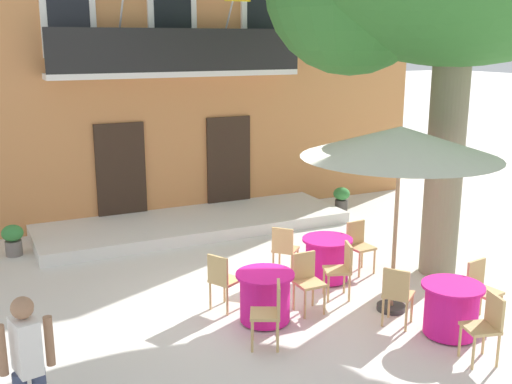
{
  "coord_description": "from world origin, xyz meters",
  "views": [
    {
      "loc": [
        -3.98,
        -8.34,
        4.04
      ],
      "look_at": [
        0.83,
        1.67,
        1.3
      ],
      "focal_mm": 43.09,
      "sensor_mm": 36.0,
      "label": 1
    }
  ],
  "objects_px": {
    "cafe_chair_front_1": "(359,243)",
    "cafe_chair_front_0": "(342,267)",
    "cafe_table_near_tree": "(451,309)",
    "cafe_table_middle": "(265,297)",
    "pedestrian_near_entrance": "(28,365)",
    "cafe_chair_near_tree_2": "(397,292)",
    "cafe_chair_middle_0": "(222,278)",
    "cafe_chair_near_tree_1": "(481,287)",
    "cafe_chair_front_2": "(284,247)",
    "cafe_chair_middle_2": "(307,278)",
    "ground_planter_right": "(341,198)",
    "cafe_umbrella": "(400,143)",
    "cafe_chair_middle_1": "(271,310)",
    "cafe_chair_near_tree_0": "(486,323)",
    "ground_planter_left": "(13,238)",
    "cafe_table_front": "(327,259)"
  },
  "relations": [
    {
      "from": "cafe_table_middle",
      "to": "ground_planter_right",
      "type": "xyz_separation_m",
      "value": [
        4.34,
        4.57,
        -0.05
      ]
    },
    {
      "from": "cafe_chair_near_tree_1",
      "to": "cafe_chair_middle_2",
      "type": "distance_m",
      "value": 2.55
    },
    {
      "from": "cafe_chair_near_tree_1",
      "to": "ground_planter_right",
      "type": "relative_size",
      "value": 1.5
    },
    {
      "from": "cafe_table_front",
      "to": "pedestrian_near_entrance",
      "type": "bearing_deg",
      "value": -153.23
    },
    {
      "from": "cafe_table_near_tree",
      "to": "cafe_chair_front_2",
      "type": "distance_m",
      "value": 3.17
    },
    {
      "from": "cafe_umbrella",
      "to": "cafe_chair_middle_1",
      "type": "bearing_deg",
      "value": -174.19
    },
    {
      "from": "cafe_chair_middle_1",
      "to": "cafe_chair_middle_2",
      "type": "bearing_deg",
      "value": 37.49
    },
    {
      "from": "cafe_table_front",
      "to": "cafe_umbrella",
      "type": "height_order",
      "value": "cafe_umbrella"
    },
    {
      "from": "cafe_chair_near_tree_2",
      "to": "pedestrian_near_entrance",
      "type": "relative_size",
      "value": 0.55
    },
    {
      "from": "cafe_table_near_tree",
      "to": "cafe_chair_near_tree_2",
      "type": "height_order",
      "value": "cafe_chair_near_tree_2"
    },
    {
      "from": "cafe_chair_near_tree_0",
      "to": "cafe_umbrella",
      "type": "relative_size",
      "value": 0.31
    },
    {
      "from": "cafe_chair_near_tree_1",
      "to": "ground_planter_left",
      "type": "relative_size",
      "value": 1.49
    },
    {
      "from": "cafe_chair_near_tree_1",
      "to": "cafe_chair_middle_0",
      "type": "xyz_separation_m",
      "value": [
        -3.3,
        1.95,
        0.0
      ]
    },
    {
      "from": "cafe_table_near_tree",
      "to": "cafe_table_middle",
      "type": "distance_m",
      "value": 2.64
    },
    {
      "from": "cafe_chair_near_tree_1",
      "to": "cafe_umbrella",
      "type": "height_order",
      "value": "cafe_umbrella"
    },
    {
      "from": "cafe_chair_near_tree_0",
      "to": "cafe_chair_near_tree_2",
      "type": "distance_m",
      "value": 1.35
    },
    {
      "from": "cafe_chair_near_tree_2",
      "to": "cafe_chair_front_1",
      "type": "relative_size",
      "value": 1.0
    },
    {
      "from": "cafe_chair_middle_1",
      "to": "cafe_chair_front_2",
      "type": "relative_size",
      "value": 1.0
    },
    {
      "from": "cafe_chair_near_tree_1",
      "to": "cafe_chair_front_2",
      "type": "distance_m",
      "value": 3.32
    },
    {
      "from": "cafe_table_middle",
      "to": "ground_planter_right",
      "type": "distance_m",
      "value": 6.3
    },
    {
      "from": "cafe_chair_near_tree_2",
      "to": "cafe_chair_middle_2",
      "type": "xyz_separation_m",
      "value": [
        -0.89,
        1.04,
        0.0
      ]
    },
    {
      "from": "cafe_chair_front_2",
      "to": "ground_planter_left",
      "type": "xyz_separation_m",
      "value": [
        -4.21,
        3.21,
        -0.19
      ]
    },
    {
      "from": "cafe_chair_middle_0",
      "to": "ground_planter_left",
      "type": "distance_m",
      "value": 4.87
    },
    {
      "from": "cafe_chair_near_tree_0",
      "to": "pedestrian_near_entrance",
      "type": "relative_size",
      "value": 0.55
    },
    {
      "from": "cafe_chair_near_tree_2",
      "to": "cafe_chair_middle_0",
      "type": "xyz_separation_m",
      "value": [
        -2.06,
        1.59,
        0.0
      ]
    },
    {
      "from": "cafe_table_middle",
      "to": "pedestrian_near_entrance",
      "type": "distance_m",
      "value": 3.79
    },
    {
      "from": "cafe_chair_near_tree_0",
      "to": "cafe_chair_front_1",
      "type": "height_order",
      "value": "same"
    },
    {
      "from": "cafe_chair_near_tree_0",
      "to": "ground_planter_right",
      "type": "xyz_separation_m",
      "value": [
        2.3,
        6.83,
        -0.19
      ]
    },
    {
      "from": "cafe_chair_near_tree_2",
      "to": "cafe_chair_middle_0",
      "type": "relative_size",
      "value": 1.0
    },
    {
      "from": "cafe_chair_near_tree_0",
      "to": "cafe_chair_front_1",
      "type": "bearing_deg",
      "value": 83.43
    },
    {
      "from": "ground_planter_left",
      "to": "cafe_chair_near_tree_0",
      "type": "bearing_deg",
      "value": -53.53
    },
    {
      "from": "ground_planter_left",
      "to": "pedestrian_near_entrance",
      "type": "height_order",
      "value": "pedestrian_near_entrance"
    },
    {
      "from": "cafe_table_middle",
      "to": "cafe_table_near_tree",
      "type": "bearing_deg",
      "value": -35.02
    },
    {
      "from": "cafe_chair_front_2",
      "to": "pedestrian_near_entrance",
      "type": "xyz_separation_m",
      "value": [
        -4.52,
        -3.06,
        0.41
      ]
    },
    {
      "from": "cafe_chair_near_tree_0",
      "to": "ground_planter_right",
      "type": "height_order",
      "value": "cafe_chair_near_tree_0"
    },
    {
      "from": "cafe_chair_middle_0",
      "to": "ground_planter_left",
      "type": "bearing_deg",
      "value": 123.48
    },
    {
      "from": "cafe_chair_near_tree_1",
      "to": "cafe_table_front",
      "type": "distance_m",
      "value": 2.61
    },
    {
      "from": "cafe_chair_front_1",
      "to": "cafe_chair_front_0",
      "type": "bearing_deg",
      "value": -137.14
    },
    {
      "from": "cafe_chair_front_0",
      "to": "cafe_chair_near_tree_2",
      "type": "bearing_deg",
      "value": -83.28
    },
    {
      "from": "cafe_table_near_tree",
      "to": "cafe_chair_near_tree_2",
      "type": "distance_m",
      "value": 0.77
    },
    {
      "from": "cafe_table_near_tree",
      "to": "cafe_chair_middle_2",
      "type": "distance_m",
      "value": 2.13
    },
    {
      "from": "cafe_table_front",
      "to": "ground_planter_right",
      "type": "relative_size",
      "value": 1.42
    },
    {
      "from": "cafe_chair_near_tree_2",
      "to": "pedestrian_near_entrance",
      "type": "distance_m",
      "value": 5.1
    },
    {
      "from": "cafe_chair_front_2",
      "to": "ground_planter_right",
      "type": "distance_m",
      "value": 4.47
    },
    {
      "from": "cafe_chair_near_tree_2",
      "to": "cafe_table_front",
      "type": "xyz_separation_m",
      "value": [
        0.04,
        1.95,
        -0.14
      ]
    },
    {
      "from": "cafe_chair_middle_0",
      "to": "cafe_chair_front_0",
      "type": "distance_m",
      "value": 1.95
    },
    {
      "from": "cafe_chair_middle_2",
      "to": "cafe_table_front",
      "type": "xyz_separation_m",
      "value": [
        0.93,
        0.91,
        -0.14
      ]
    },
    {
      "from": "cafe_chair_near_tree_0",
      "to": "cafe_chair_front_1",
      "type": "relative_size",
      "value": 1.0
    },
    {
      "from": "pedestrian_near_entrance",
      "to": "cafe_chair_middle_0",
      "type": "bearing_deg",
      "value": 36.45
    },
    {
      "from": "cafe_table_middle",
      "to": "cafe_table_front",
      "type": "xyz_separation_m",
      "value": [
        1.68,
        0.99,
        0.0
      ]
    }
  ]
}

